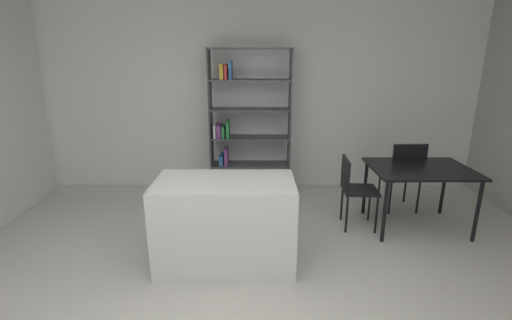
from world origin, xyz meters
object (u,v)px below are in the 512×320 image
kitchen_island (224,223)px  dining_chair_island_side (352,185)px  dining_chair_far (403,171)px  open_bookshelf (243,122)px  dining_table (418,173)px

kitchen_island → dining_chair_island_side: size_ratio=1.55×
dining_chair_far → dining_chair_island_side: bearing=27.4°
dining_chair_island_side → kitchen_island: bearing=122.2°
open_bookshelf → dining_table: 2.47m
kitchen_island → dining_chair_island_side: bearing=28.7°
open_bookshelf → dining_table: (2.13, -1.18, -0.41)m
dining_chair_far → open_bookshelf: bearing=-21.0°
dining_table → dining_chair_island_side: dining_chair_island_side is taller
kitchen_island → open_bookshelf: bearing=86.1°
dining_table → open_bookshelf: bearing=151.0°
kitchen_island → dining_chair_island_side: 1.69m
dining_chair_island_side → dining_chair_far: (0.79, 0.45, 0.03)m
dining_chair_far → dining_table: bearing=87.2°
open_bookshelf → dining_chair_island_side: 1.87m
dining_table → dining_chair_far: 0.47m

